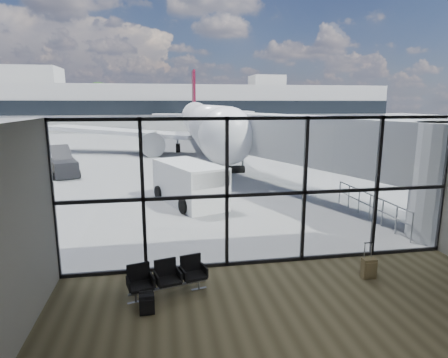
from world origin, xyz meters
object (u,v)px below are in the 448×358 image
object	(u,v)px
seating_row	(167,276)
mobile_stairs	(21,172)
belt_loader	(64,167)
suitcase	(369,268)
backpack	(147,304)
service_van	(190,183)
airliner	(204,123)

from	to	relation	value
seating_row	mobile_stairs	xyz separation A→B (m)	(-8.84, 16.26, 0.05)
belt_loader	suitcase	bearing A→B (deg)	-74.38
backpack	mobile_stairs	xyz separation A→B (m)	(-8.35, 17.15, 0.29)
backpack	belt_loader	xyz separation A→B (m)	(-5.94, 18.16, 0.38)
service_van	mobile_stairs	size ratio (longest dim) A/B	1.44
seating_row	suitcase	distance (m)	5.63
service_van	belt_loader	xyz separation A→B (m)	(-7.79, 8.52, -0.39)
mobile_stairs	service_van	bearing A→B (deg)	-47.46
suitcase	airliner	bearing A→B (deg)	93.28
mobile_stairs	backpack	bearing A→B (deg)	-75.13
backpack	service_van	distance (m)	9.84
backpack	service_van	bearing A→B (deg)	76.08
airliner	service_van	size ratio (longest dim) A/B	7.18
seating_row	airliner	bearing A→B (deg)	67.18
belt_loader	backpack	bearing A→B (deg)	-90.99
suitcase	belt_loader	distance (m)	21.17
seating_row	service_van	bearing A→B (deg)	67.19
service_van	belt_loader	size ratio (longest dim) A/B	1.15
backpack	mobile_stairs	bearing A→B (deg)	112.90
belt_loader	mobile_stairs	distance (m)	2.61
airliner	suitcase	bearing A→B (deg)	-86.03
backpack	airliner	xyz separation A→B (m)	(5.01, 29.97, 2.57)
suitcase	service_van	xyz separation A→B (m)	(-4.26, 8.87, 0.72)
mobile_stairs	airliner	bearing A→B (deg)	32.77
seating_row	airliner	world-z (taller)	airliner
airliner	belt_loader	distance (m)	16.25
backpack	mobile_stairs	distance (m)	19.07
suitcase	seating_row	bearing A→B (deg)	179.89
seating_row	belt_loader	distance (m)	18.43
service_van	seating_row	bearing A→B (deg)	-119.94
seating_row	suitcase	bearing A→B (deg)	-15.22
backpack	suitcase	xyz separation A→B (m)	(6.11, 0.76, 0.06)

